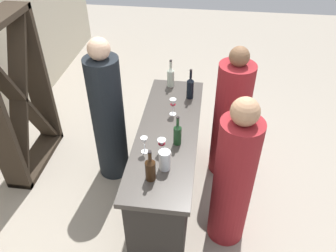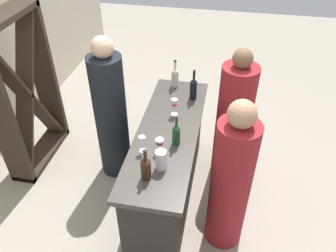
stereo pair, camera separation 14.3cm
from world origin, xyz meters
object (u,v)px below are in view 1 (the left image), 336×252
object	(u,v)px
wine_glass_near_left	(173,104)
wine_glass_near_right	(144,142)
person_right_guest	(108,117)
person_left_guest	(233,180)
wine_bottle_second_left_olive_green	(177,134)
wine_bottle_leftmost_amber_brown	(150,169)
wine_bottle_center_near_black	(190,87)
person_center_guest	(230,119)
wine_bottle_second_right_clear_pale	(171,76)
wine_rack	(19,99)
wine_glass_near_center	(162,144)
water_pitcher	(165,160)

from	to	relation	value
wine_glass_near_left	wine_glass_near_right	size ratio (longest dim) A/B	1.12
wine_glass_near_right	person_right_guest	xyz separation A→B (m)	(0.63, 0.51, -0.26)
wine_glass_near_right	person_left_guest	xyz separation A→B (m)	(-0.06, -0.77, -0.30)
wine_bottle_second_left_olive_green	wine_glass_near_right	size ratio (longest dim) A/B	1.83
wine_bottle_leftmost_amber_brown	person_left_guest	bearing A→B (deg)	-69.96
wine_bottle_leftmost_amber_brown	wine_bottle_center_near_black	size ratio (longest dim) A/B	0.87
wine_bottle_leftmost_amber_brown	person_center_guest	distance (m)	1.35
wine_bottle_center_near_black	wine_bottle_second_right_clear_pale	xyz separation A→B (m)	(0.21, 0.23, -0.01)
wine_bottle_second_left_olive_green	wine_bottle_second_right_clear_pale	distance (m)	0.98
wine_bottle_center_near_black	person_right_guest	bearing A→B (deg)	107.88
wine_bottle_second_right_clear_pale	wine_rack	bearing A→B (deg)	105.72
wine_glass_near_center	person_center_guest	size ratio (longest dim) A/B	0.09
water_pitcher	wine_bottle_center_near_black	bearing A→B (deg)	-6.25
person_center_guest	person_left_guest	bearing A→B (deg)	88.32
wine_bottle_second_right_clear_pale	wine_glass_near_right	size ratio (longest dim) A/B	1.99
wine_rack	person_right_guest	world-z (taller)	wine_rack
wine_bottle_leftmost_amber_brown	person_left_guest	size ratio (longest dim) A/B	0.18
wine_glass_near_center	person_right_guest	xyz separation A→B (m)	(0.61, 0.66, -0.24)
wine_rack	wine_bottle_leftmost_amber_brown	xyz separation A→B (m)	(-0.96, -1.60, 0.14)
wine_bottle_center_near_black	person_right_guest	world-z (taller)	person_right_guest
wine_rack	water_pitcher	size ratio (longest dim) A/B	10.07
wine_glass_near_right	wine_bottle_center_near_black	bearing A→B (deg)	-19.30
wine_glass_near_right	wine_bottle_second_right_clear_pale	bearing A→B (deg)	-4.32
wine_bottle_second_right_clear_pale	wine_glass_near_left	distance (m)	0.54
water_pitcher	person_center_guest	distance (m)	1.19
wine_rack	wine_glass_near_left	bearing A→B (deg)	-93.00
water_pitcher	person_right_guest	world-z (taller)	person_right_guest
wine_bottle_second_right_clear_pale	person_center_guest	distance (m)	0.80
wine_glass_near_left	person_center_guest	size ratio (longest dim) A/B	0.11
wine_bottle_leftmost_amber_brown	wine_glass_near_center	size ratio (longest dim) A/B	2.05
wine_glass_near_left	wine_bottle_second_right_clear_pale	bearing A→B (deg)	9.51
wine_bottle_second_right_clear_pale	person_center_guest	xyz separation A→B (m)	(-0.27, -0.68, -0.32)
wine_glass_near_center	water_pitcher	size ratio (longest dim) A/B	0.80
wine_glass_near_left	person_left_guest	distance (m)	0.93
wine_bottle_leftmost_amber_brown	wine_glass_near_center	distance (m)	0.32
wine_bottle_second_right_clear_pale	wine_glass_near_center	xyz separation A→B (m)	(-1.09, -0.06, -0.02)
wine_glass_near_left	person_left_guest	size ratio (longest dim) A/B	0.11
wine_rack	wine_bottle_second_left_olive_green	world-z (taller)	wine_rack
person_center_guest	water_pitcher	bearing A→B (deg)	58.44
wine_bottle_second_left_olive_green	wine_bottle_second_right_clear_pale	world-z (taller)	wine_bottle_second_right_clear_pale
wine_bottle_second_right_clear_pale	person_center_guest	world-z (taller)	person_center_guest
wine_glass_near_left	person_right_guest	size ratio (longest dim) A/B	0.11
wine_bottle_second_left_olive_green	person_center_guest	distance (m)	0.91
water_pitcher	wine_bottle_leftmost_amber_brown	bearing A→B (deg)	144.46
wine_bottle_second_right_clear_pale	person_right_guest	bearing A→B (deg)	128.70
wine_bottle_leftmost_amber_brown	wine_bottle_second_right_clear_pale	distance (m)	1.41
wine_bottle_center_near_black	wine_glass_near_right	size ratio (longest dim) A/B	2.11
wine_rack	person_left_guest	world-z (taller)	wine_rack
wine_glass_near_left	person_right_guest	distance (m)	0.74
wine_bottle_second_left_olive_green	wine_bottle_center_near_black	distance (m)	0.75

